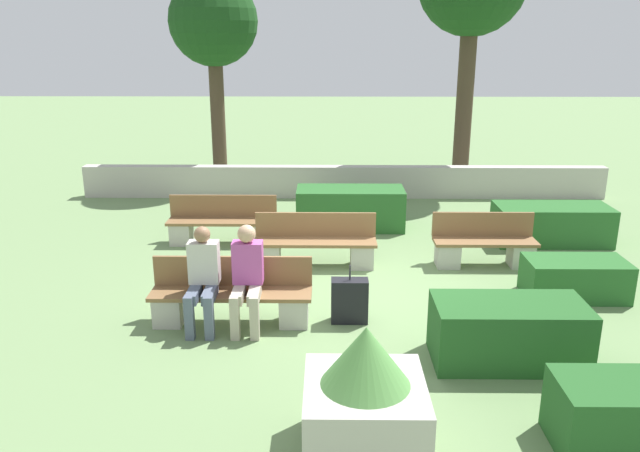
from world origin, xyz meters
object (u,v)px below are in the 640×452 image
(bench_right_side, at_px, (484,247))
(suitcase, at_px, (350,301))
(tree_leftmost, at_px, (214,25))
(bench_front, at_px, (232,298))
(person_seated_woman, at_px, (247,273))
(bench_back, at_px, (315,246))
(planter_corner_left, at_px, (365,401))
(bench_left_side, at_px, (222,225))
(person_seated_man, at_px, (203,274))

(bench_right_side, relative_size, suitcase, 2.09)
(suitcase, height_order, tree_leftmost, tree_leftmost)
(bench_front, xyz_separation_m, person_seated_woman, (0.23, -0.14, 0.41))
(bench_back, xyz_separation_m, suitcase, (0.48, -2.06, -0.03))
(suitcase, xyz_separation_m, tree_leftmost, (-2.97, 7.92, 3.50))
(bench_back, height_order, suitcase, bench_back)
(bench_right_side, bearing_deg, person_seated_woman, -156.57)
(planter_corner_left, bearing_deg, bench_back, 96.22)
(planter_corner_left, bearing_deg, tree_leftmost, 105.84)
(bench_front, height_order, bench_right_side, same)
(suitcase, bearing_deg, bench_back, 103.10)
(bench_back, bearing_deg, bench_left_side, 144.33)
(bench_left_side, xyz_separation_m, bench_back, (1.68, -1.13, 0.00))
(bench_back, relative_size, person_seated_woman, 1.47)
(bench_left_side, bearing_deg, suitcase, -66.45)
(bench_back, distance_m, person_seated_woman, 2.40)
(bench_back, distance_m, person_seated_man, 2.64)
(bench_back, xyz_separation_m, person_seated_man, (-1.37, -2.23, 0.39))
(bench_right_side, xyz_separation_m, suitcase, (-2.24, -2.11, -0.02))
(person_seated_man, bearing_deg, tree_leftmost, 97.92)
(person_seated_man, xyz_separation_m, person_seated_woman, (0.55, 0.00, 0.02))
(bench_back, bearing_deg, bench_right_side, -0.77)
(bench_left_side, bearing_deg, person_seated_man, -95.21)
(person_seated_woman, bearing_deg, bench_right_side, 32.74)
(bench_right_side, relative_size, bench_back, 0.84)
(suitcase, bearing_deg, person_seated_man, -174.83)
(bench_back, bearing_deg, planter_corner_left, -85.54)
(bench_left_side, xyz_separation_m, person_seated_man, (0.31, -3.36, 0.39))
(bench_left_side, distance_m, person_seated_man, 3.40)
(person_seated_man, relative_size, person_seated_woman, 0.98)
(planter_corner_left, relative_size, tree_leftmost, 0.25)
(bench_back, distance_m, suitcase, 2.12)
(person_seated_woman, xyz_separation_m, planter_corner_left, (1.33, -2.53, -0.20))
(bench_left_side, bearing_deg, bench_back, -44.48)
(bench_front, distance_m, person_seated_man, 0.53)
(suitcase, bearing_deg, bench_left_side, 124.11)
(person_seated_woman, xyz_separation_m, suitcase, (1.29, 0.16, -0.44))
(bench_front, xyz_separation_m, person_seated_man, (-0.33, -0.14, 0.39))
(bench_front, bearing_deg, planter_corner_left, -59.68)
(bench_front, xyz_separation_m, suitcase, (1.52, 0.02, -0.04))
(bench_front, relative_size, person_seated_woman, 1.55)
(bench_right_side, bearing_deg, bench_back, 171.67)
(bench_back, height_order, tree_leftmost, tree_leftmost)
(bench_front, relative_size, tree_leftmost, 0.42)
(planter_corner_left, xyz_separation_m, suitcase, (-0.04, 2.69, -0.25))
(bench_left_side, relative_size, bench_back, 0.98)
(person_seated_man, distance_m, person_seated_woman, 0.55)
(person_seated_man, height_order, person_seated_woman, person_seated_woman)
(bench_right_side, relative_size, person_seated_woman, 1.23)
(bench_left_side, xyz_separation_m, person_seated_woman, (0.87, -3.36, 0.41))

